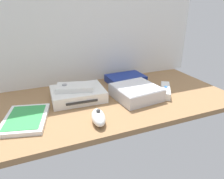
# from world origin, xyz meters

# --- Properties ---
(ground_plane) EXTENTS (1.00, 0.48, 0.02)m
(ground_plane) POSITION_xyz_m (0.00, 0.00, -0.01)
(ground_plane) COLOR #936D47
(ground_plane) RESTS_ON ground
(back_wall) EXTENTS (1.10, 0.01, 0.64)m
(back_wall) POSITION_xyz_m (0.00, 0.25, 0.32)
(back_wall) COLOR white
(back_wall) RESTS_ON ground
(game_console) EXTENTS (0.22, 0.17, 0.04)m
(game_console) POSITION_xyz_m (-0.13, 0.05, 0.02)
(game_console) COLOR white
(game_console) RESTS_ON ground_plane
(mini_computer) EXTENTS (0.19, 0.19, 0.05)m
(mini_computer) POSITION_xyz_m (0.09, -0.03, 0.03)
(mini_computer) COLOR silver
(mini_computer) RESTS_ON ground_plane
(game_case) EXTENTS (0.18, 0.22, 0.02)m
(game_case) POSITION_xyz_m (-0.34, -0.05, 0.01)
(game_case) COLOR white
(game_case) RESTS_ON ground_plane
(network_router) EXTENTS (0.19, 0.13, 0.03)m
(network_router) POSITION_xyz_m (0.14, 0.15, 0.02)
(network_router) COLOR navy
(network_router) RESTS_ON ground_plane
(remote_wand) EXTENTS (0.11, 0.14, 0.03)m
(remote_wand) POSITION_xyz_m (0.23, -0.04, 0.02)
(remote_wand) COLOR white
(remote_wand) RESTS_ON ground_plane
(remote_nunchuk) EXTENTS (0.06, 0.11, 0.05)m
(remote_nunchuk) POSITION_xyz_m (-0.11, -0.16, 0.02)
(remote_nunchuk) COLOR white
(remote_nunchuk) RESTS_ON ground_plane
(remote_classic_pad) EXTENTS (0.16, 0.12, 0.02)m
(remote_classic_pad) POSITION_xyz_m (-0.14, 0.05, 0.05)
(remote_classic_pad) COLOR white
(remote_classic_pad) RESTS_ON game_console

